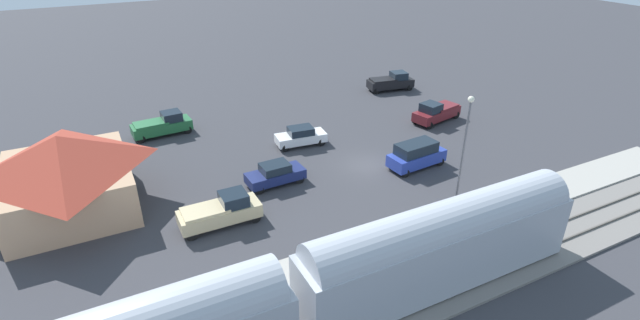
% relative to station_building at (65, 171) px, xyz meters
% --- Properties ---
extents(ground_plane, '(200.00, 200.00, 0.00)m').
position_rel_station_building_xyz_m(ground_plane, '(-4.00, -22.00, -2.91)').
color(ground_plane, '#38383D').
extents(railway_track, '(4.80, 70.00, 0.30)m').
position_rel_station_building_xyz_m(railway_track, '(-18.00, -22.00, -2.82)').
color(railway_track, slate).
rests_on(railway_track, ground).
extents(platform, '(3.20, 46.00, 0.30)m').
position_rel_station_building_xyz_m(platform, '(-14.00, -22.00, -2.76)').
color(platform, '#A8A399').
rests_on(platform, ground).
extents(station_building, '(10.30, 8.85, 5.58)m').
position_rel_station_building_xyz_m(station_building, '(0.00, 0.00, 0.00)').
color(station_building, tan).
rests_on(station_building, ground).
extents(pedestrian_on_platform, '(0.36, 0.36, 1.71)m').
position_rel_station_building_xyz_m(pedestrian_on_platform, '(-13.70, -17.32, -1.63)').
color(pedestrian_on_platform, '#23284C').
rests_on(pedestrian_on_platform, platform).
extents(pedestrian_waiting_far, '(0.36, 0.36, 1.71)m').
position_rel_station_building_xyz_m(pedestrian_waiting_far, '(-13.96, -23.28, -1.63)').
color(pedestrian_waiting_far, '#333338').
rests_on(pedestrian_waiting_far, platform).
extents(pickup_black, '(2.84, 5.65, 2.14)m').
position_rel_station_building_xyz_m(pickup_black, '(11.14, -34.88, -1.88)').
color(pickup_black, black).
rests_on(pickup_black, ground).
extents(sedan_white, '(2.31, 4.67, 1.74)m').
position_rel_station_building_xyz_m(sedan_white, '(2.07, -18.75, -2.03)').
color(sedan_white, white).
rests_on(sedan_white, ground).
extents(sedan_navy, '(2.02, 4.57, 1.74)m').
position_rel_station_building_xyz_m(sedan_navy, '(-3.42, -14.02, -2.03)').
color(sedan_navy, navy).
rests_on(sedan_navy, ground).
extents(pickup_maroon, '(3.08, 5.70, 2.14)m').
position_rel_station_building_xyz_m(pickup_maroon, '(0.94, -33.24, -1.88)').
color(pickup_maroon, maroon).
rests_on(pickup_maroon, ground).
extents(pickup_tan, '(1.98, 5.41, 2.14)m').
position_rel_station_building_xyz_m(pickup_tan, '(-6.78, -8.77, -1.88)').
color(pickup_tan, '#C6B284').
rests_on(pickup_tan, ground).
extents(pickup_green, '(2.30, 5.51, 2.14)m').
position_rel_station_building_xyz_m(pickup_green, '(10.08, -8.12, -1.88)').
color(pickup_green, '#236638').
rests_on(pickup_green, ground).
extents(suv_blue, '(2.37, 5.05, 2.22)m').
position_rel_station_building_xyz_m(suv_blue, '(-6.11, -25.37, -1.76)').
color(suv_blue, '#283D9E').
rests_on(suv_blue, ground).
extents(light_pole_near_platform, '(0.44, 0.44, 7.79)m').
position_rel_station_building_xyz_m(light_pole_near_platform, '(-11.20, -25.28, 1.99)').
color(light_pole_near_platform, '#515156').
rests_on(light_pole_near_platform, ground).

